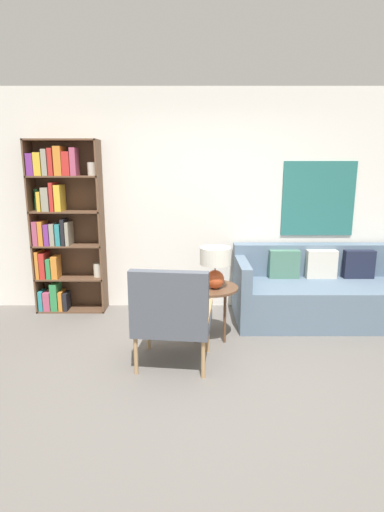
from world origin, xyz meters
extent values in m
plane|color=#66605B|center=(0.00, 0.00, 0.00)|extent=(14.00, 14.00, 0.00)
cube|color=white|center=(0.00, 2.03, 1.35)|extent=(6.40, 0.06, 2.70)
cube|color=#286B66|center=(1.54, 1.99, 1.39)|extent=(0.89, 0.02, 0.91)
cube|color=brown|center=(-1.94, 1.85, 1.05)|extent=(0.02, 0.30, 2.09)
cube|color=brown|center=(-1.12, 1.85, 1.05)|extent=(0.02, 0.30, 2.09)
cube|color=brown|center=(-1.53, 1.85, 2.08)|extent=(0.84, 0.30, 0.02)
cube|color=brown|center=(-1.53, 1.85, 0.01)|extent=(0.84, 0.30, 0.02)
cube|color=brown|center=(-1.53, 2.00, 1.05)|extent=(0.84, 0.01, 2.09)
cube|color=brown|center=(-1.53, 1.85, 0.42)|extent=(0.84, 0.30, 0.02)
cube|color=teal|center=(-1.90, 1.80, 0.14)|extent=(0.05, 0.17, 0.25)
cube|color=#B24C6B|center=(-1.82, 1.81, 0.14)|extent=(0.08, 0.20, 0.24)
cube|color=#338C4C|center=(-1.73, 1.82, 0.19)|extent=(0.08, 0.22, 0.34)
cube|color=orange|center=(-1.65, 1.81, 0.14)|extent=(0.05, 0.19, 0.24)
cube|color=black|center=(-1.60, 1.81, 0.13)|extent=(0.05, 0.20, 0.22)
cube|color=brown|center=(-1.53, 1.85, 0.84)|extent=(0.84, 0.30, 0.02)
cube|color=orange|center=(-1.90, 1.84, 0.60)|extent=(0.04, 0.25, 0.34)
cube|color=red|center=(-1.84, 1.83, 0.59)|extent=(0.06, 0.24, 0.32)
cube|color=#338C4C|center=(-1.77, 1.84, 0.56)|extent=(0.05, 0.25, 0.25)
cube|color=orange|center=(-1.70, 1.80, 0.57)|extent=(0.07, 0.18, 0.28)
cylinder|color=beige|center=(-1.20, 1.85, 0.52)|extent=(0.10, 0.10, 0.17)
cube|color=brown|center=(-1.53, 1.85, 1.25)|extent=(0.84, 0.30, 0.02)
cube|color=#B24C6B|center=(-1.89, 1.83, 0.99)|extent=(0.06, 0.24, 0.29)
cube|color=orange|center=(-1.83, 1.83, 0.99)|extent=(0.06, 0.24, 0.29)
cube|color=#7A338C|center=(-1.76, 1.82, 0.98)|extent=(0.06, 0.21, 0.26)
cube|color=gray|center=(-1.69, 1.80, 0.98)|extent=(0.06, 0.19, 0.26)
cube|color=teal|center=(-1.62, 1.83, 0.98)|extent=(0.05, 0.25, 0.26)
cube|color=black|center=(-1.56, 1.82, 1.01)|extent=(0.04, 0.22, 0.32)
cube|color=gray|center=(-1.51, 1.83, 0.99)|extent=(0.04, 0.24, 0.28)
cube|color=brown|center=(-1.53, 1.85, 1.67)|extent=(0.84, 0.30, 0.02)
cylinder|color=#194723|center=(-1.88, 1.85, 1.39)|extent=(0.06, 0.06, 0.26)
cube|color=gold|center=(-1.82, 1.82, 1.38)|extent=(0.04, 0.23, 0.23)
cube|color=gray|center=(-1.74, 1.80, 1.40)|extent=(0.08, 0.18, 0.28)
cube|color=red|center=(-1.66, 1.83, 1.43)|extent=(0.04, 0.25, 0.34)
cube|color=gold|center=(-1.59, 1.82, 1.42)|extent=(0.07, 0.22, 0.31)
cube|color=#7A338C|center=(-1.88, 1.80, 1.80)|extent=(0.08, 0.18, 0.25)
cube|color=gold|center=(-1.80, 1.83, 1.81)|extent=(0.08, 0.24, 0.26)
cube|color=gray|center=(-1.71, 1.82, 1.83)|extent=(0.06, 0.22, 0.30)
cube|color=red|center=(-1.65, 1.79, 1.83)|extent=(0.05, 0.17, 0.31)
cube|color=orange|center=(-1.56, 1.83, 1.84)|extent=(0.09, 0.24, 0.33)
cube|color=red|center=(-1.47, 1.83, 1.81)|extent=(0.09, 0.24, 0.27)
cube|color=#B24C6B|center=(-1.39, 1.80, 1.84)|extent=(0.07, 0.18, 0.32)
cylinder|color=beige|center=(-1.20, 1.85, 1.75)|extent=(0.10, 0.10, 0.15)
cylinder|color=tan|center=(0.14, 0.67, 0.17)|extent=(0.04, 0.04, 0.35)
cylinder|color=tan|center=(-0.45, 0.74, 0.17)|extent=(0.04, 0.04, 0.35)
cylinder|color=tan|center=(0.08, 0.17, 0.17)|extent=(0.04, 0.04, 0.35)
cylinder|color=tan|center=(-0.51, 0.24, 0.17)|extent=(0.04, 0.04, 0.35)
cube|color=#4C515B|center=(-0.19, 0.45, 0.39)|extent=(0.73, 0.65, 0.08)
cube|color=#4C515B|center=(-0.21, 0.22, 0.69)|extent=(0.68, 0.18, 0.52)
cube|color=tan|center=(0.13, 0.42, 0.53)|extent=(0.11, 0.53, 0.04)
cube|color=tan|center=(-0.50, 0.49, 0.53)|extent=(0.11, 0.53, 0.04)
cube|color=slate|center=(1.54, 1.49, 0.23)|extent=(2.09, 0.92, 0.46)
cube|color=slate|center=(1.54, 1.85, 0.66)|extent=(2.09, 0.20, 0.39)
cube|color=slate|center=(0.56, 1.49, 0.60)|extent=(0.12, 0.92, 0.27)
cube|color=#4C7A66|center=(1.09, 1.70, 0.63)|extent=(0.36, 0.12, 0.34)
cube|color=beige|center=(1.54, 1.70, 0.63)|extent=(0.36, 0.12, 0.34)
cube|color=#1E2338|center=(1.99, 1.70, 0.63)|extent=(0.36, 0.12, 0.34)
cylinder|color=brown|center=(0.17, 0.97, 0.56)|extent=(0.58, 0.58, 0.02)
cylinder|color=brown|center=(0.17, 1.15, 0.28)|extent=(0.03, 0.03, 0.55)
cylinder|color=brown|center=(0.02, 0.88, 0.28)|extent=(0.03, 0.03, 0.55)
cylinder|color=brown|center=(0.32, 0.88, 0.28)|extent=(0.03, 0.03, 0.55)
ellipsoid|color=#C65128|center=(0.22, 0.91, 0.67)|extent=(0.18, 0.18, 0.19)
cylinder|color=tan|center=(0.22, 0.91, 0.80)|extent=(0.02, 0.02, 0.06)
cylinder|color=white|center=(0.22, 0.91, 0.92)|extent=(0.31, 0.31, 0.17)
camera|label=1|loc=(-0.02, -2.97, 1.80)|focal=28.00mm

